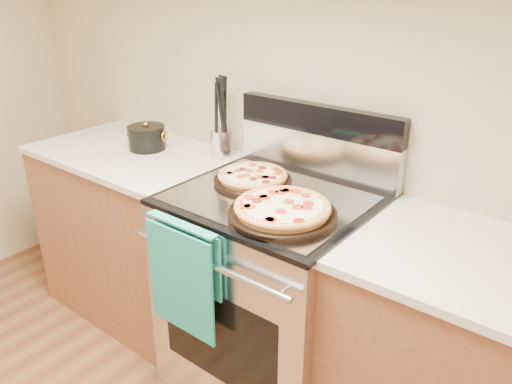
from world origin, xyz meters
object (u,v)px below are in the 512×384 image
Objects in this scene: pepperoni_pizza_front at (282,210)px; pepperoni_pizza_back at (253,177)px; utensil_crock at (222,143)px; range_body at (271,297)px; saucepan at (147,139)px.

pepperoni_pizza_back is at bearing 146.96° from pepperoni_pizza_front.
pepperoni_pizza_back is 0.83× the size of pepperoni_pizza_front.
utensil_crock reaches higher than pepperoni_pizza_back.
range_body is 6.89× the size of utensil_crock.
pepperoni_pizza_back is 0.70m from saucepan.
saucepan is (-0.84, 0.09, 0.51)m from range_body.
pepperoni_pizza_front reaches higher than range_body.
pepperoni_pizza_front is 2.15× the size of saucepan.
pepperoni_pizza_back is at bearing -29.27° from utensil_crock.
utensil_crock reaches higher than range_body.
pepperoni_pizza_front is 2.91× the size of utensil_crock.
pepperoni_pizza_front is 1.01m from saucepan.
range_body is 0.52m from pepperoni_pizza_back.
range_body is 0.75m from utensil_crock.
pepperoni_pizza_back is (-0.14, 0.05, 0.50)m from range_body.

